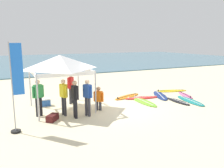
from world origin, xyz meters
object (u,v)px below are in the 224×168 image
Objects in this scene: person_red at (71,86)px; canopy_tent at (60,62)px; surfboard_pink at (185,95)px; person_green at (38,95)px; person_yellow at (64,95)px; person_orange at (99,97)px; surfboard_lime at (143,101)px; surfboard_navy at (160,95)px; surfboard_orange at (127,96)px; banner_flag at (16,92)px; surfboard_red at (142,98)px; person_black at (75,97)px; surfboard_yellow at (171,91)px; cooler_box at (45,102)px; gear_bag_near_tent at (52,118)px; surfboard_black at (178,101)px; person_blue at (88,95)px; surfboard_teal at (190,101)px.

canopy_tent is at bearing -132.41° from person_red.
surfboard_pink is 7.24m from person_red.
person_yellow is (1.07, -0.40, 0.00)m from person_green.
person_yellow is 1.43× the size of person_orange.
person_yellow is at bearing -176.14° from surfboard_lime.
surfboard_navy and surfboard_orange have the same top height.
banner_flag is (-3.81, -1.21, 0.92)m from person_orange.
canopy_tent is 2.31× the size of person_orange.
person_black reaches higher than surfboard_red.
canopy_tent is 5.12m from surfboard_lime.
surfboard_yellow is 6.43m from person_orange.
banner_flag is 6.80× the size of cooler_box.
person_yellow reaches higher than surfboard_pink.
cooler_box is at bearing 171.51° from person_red.
canopy_tent reaches higher than cooler_box.
person_green reaches higher than surfboard_pink.
person_red is at bearing 78.35° from person_black.
person_black is (-7.52, -0.97, 0.95)m from surfboard_pink.
person_green is (-1.20, -0.62, -1.40)m from canopy_tent.
cooler_box reaches higher than surfboard_navy.
canopy_tent reaches higher than person_black.
gear_bag_near_tent is (-7.05, -1.54, 0.10)m from surfboard_navy.
banner_flag reaches higher than surfboard_orange.
surfboard_orange is 3.75× the size of gear_bag_near_tent.
surfboard_black and surfboard_red have the same top height.
surfboard_black is (6.29, -1.55, -2.35)m from canopy_tent.
person_blue is 3.42× the size of cooler_box.
surfboard_navy is 2.10× the size of person_orange.
person_yellow is (-4.38, -1.73, 0.95)m from surfboard_orange.
person_black is at bearing -160.82° from surfboard_red.
person_orange is at bearing -164.03° from surfboard_yellow.
gear_bag_near_tent is at bearing -117.50° from canopy_tent.
canopy_tent is at bearing 166.18° from surfboard_black.
surfboard_black is 1.57m from surfboard_navy.
canopy_tent is 1.62× the size of person_black.
person_green is 1.94m from banner_flag.
person_black is at bearing 178.61° from surfboard_teal.
canopy_tent is 1.48× the size of surfboard_pink.
surfboard_orange is (-2.02, 0.69, 0.00)m from surfboard_navy.
person_green is at bearing 172.97° from person_orange.
person_red reaches higher than surfboard_navy.
surfboard_lime and surfboard_teal have the same top height.
surfboard_orange is (-2.05, 2.26, -0.00)m from surfboard_black.
person_red reaches higher than surfboard_lime.
surfboard_orange is at bearing 32.67° from person_orange.
person_orange is (0.80, 0.62, -0.33)m from person_blue.
surfboard_navy is at bearing -18.74° from surfboard_orange.
person_green is at bearing -166.26° from surfboard_orange.
surfboard_red is 1.35× the size of person_red.
banner_flag is at bearing -177.37° from surfboard_teal.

